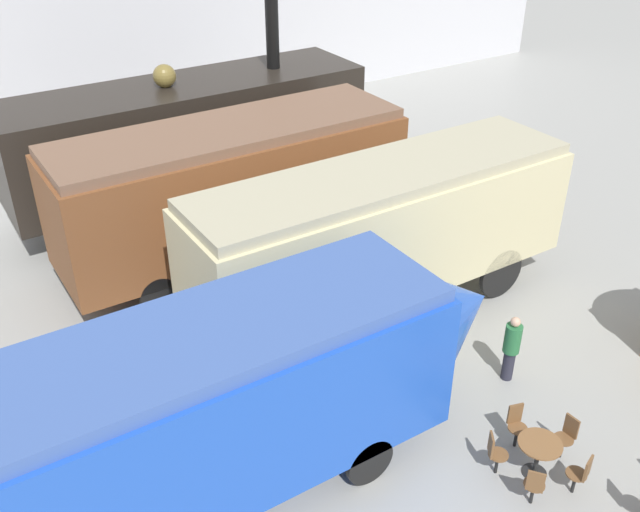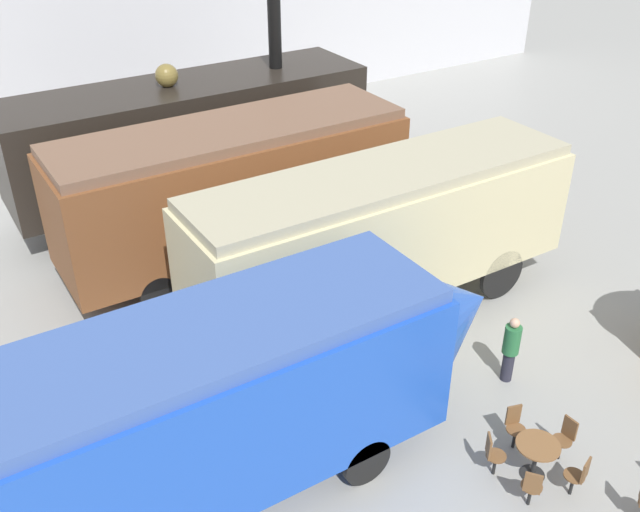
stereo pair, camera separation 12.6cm
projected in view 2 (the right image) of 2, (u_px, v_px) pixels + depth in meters
name	position (u px, v px, depth m)	size (l,w,h in m)	color
ground_plane	(316.00, 347.00, 15.70)	(80.00, 80.00, 0.00)	gray
backdrop_wall	(83.00, 10.00, 24.50)	(44.00, 0.15, 9.00)	silver
steam_locomotive	(190.00, 130.00, 20.82)	(10.58, 2.79, 5.70)	black
passenger_coach_wooden	(233.00, 184.00, 18.01)	(8.94, 2.81, 3.65)	brown
passenger_coach_vintage	(382.00, 227.00, 15.92)	(9.16, 2.49, 3.57)	beige
streamlined_locomotive	(239.00, 391.00, 11.53)	(10.44, 2.54, 3.41)	blue
cafe_table_mid	(537.00, 452.00, 12.30)	(0.77, 0.77, 0.73)	black
cafe_chair_5	(492.00, 453.00, 12.34)	(0.40, 0.40, 0.87)	black
cafe_chair_6	(532.00, 486.00, 11.71)	(0.40, 0.40, 0.87)	black
cafe_chair_7	(579.00, 475.00, 11.92)	(0.37, 0.39, 0.87)	black
cafe_chair_8	(565.00, 436.00, 12.68)	(0.36, 0.36, 0.87)	black
cafe_chair_9	(515.00, 424.00, 12.94)	(0.37, 0.39, 0.87)	black
visitor_person	(511.00, 347.00, 14.36)	(0.34, 0.34, 1.53)	#262633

